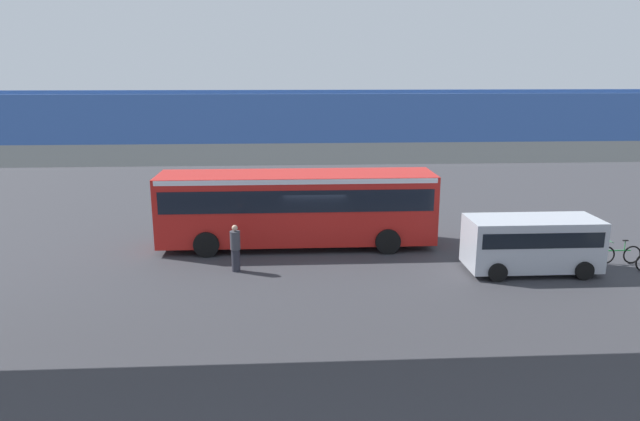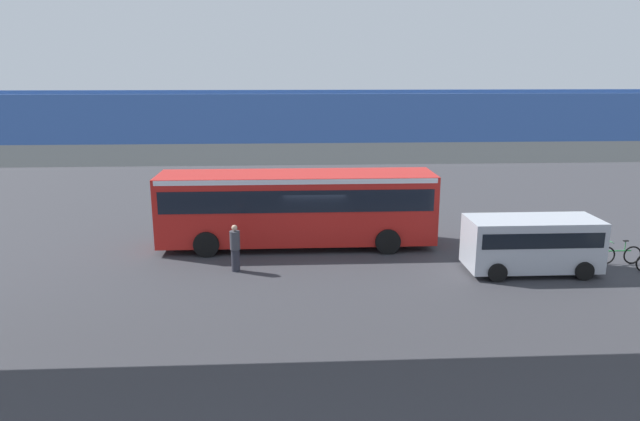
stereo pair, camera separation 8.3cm
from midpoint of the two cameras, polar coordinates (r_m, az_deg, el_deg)
The scene contains 9 objects.
ground at distance 24.68m, azimuth -0.74°, elevation -3.64°, with size 80.00×80.00×0.00m, color #38383D.
city_bus at distance 24.42m, azimuth -2.39°, elevation 0.74°, with size 11.54×2.85×3.15m.
parked_van at distance 22.86m, azimuth 20.01°, elevation -2.84°, with size 4.80×2.17×2.05m.
bicycle_green at distance 25.34m, azimuth 27.26°, elevation -3.87°, with size 1.77×0.44×0.96m.
pedestrian at distance 21.82m, azimuth -8.43°, elevation -3.71°, with size 0.38×0.38×1.79m.
lane_dash_leftmost at distance 27.94m, azimuth 7.21°, elevation -1.65°, with size 2.00×0.20×0.01m, color silver.
lane_dash_left at distance 27.51m, azimuth -1.01°, elevation -1.79°, with size 2.00×0.20×0.01m, color silver.
lane_dash_centre at distance 27.65m, azimuth -9.33°, elevation -1.90°, with size 2.00×0.20×0.01m, color silver.
pedestrian_overpass at distance 14.64m, azimuth 0.78°, elevation 4.67°, with size 27.19×2.60×6.85m.
Camera 1 is at (1.06, 23.52, 7.40)m, focal length 32.52 mm.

